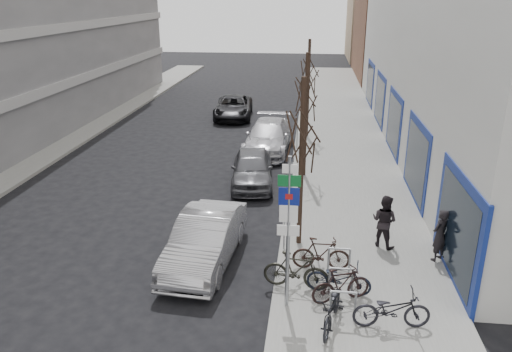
% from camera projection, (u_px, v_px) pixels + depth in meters
% --- Properties ---
extents(ground, '(120.00, 120.00, 0.00)m').
position_uv_depth(ground, '(196.00, 303.00, 13.27)').
color(ground, black).
rests_on(ground, ground).
extents(sidewalk_east, '(5.00, 70.00, 0.15)m').
position_uv_depth(sidewalk_east, '(346.00, 178.00, 22.10)').
color(sidewalk_east, slate).
rests_on(sidewalk_east, ground).
extents(sidewalk_west, '(3.00, 70.00, 0.15)m').
position_uv_depth(sidewalk_west, '(18.00, 165.00, 23.76)').
color(sidewalk_west, slate).
rests_on(sidewalk_west, ground).
extents(brick_building_far, '(12.00, 14.00, 8.00)m').
position_uv_depth(brick_building_far, '(421.00, 36.00, 47.84)').
color(brick_building_far, brown).
rests_on(brick_building_far, ground).
extents(tan_building_far, '(13.00, 12.00, 9.00)m').
position_uv_depth(tan_building_far, '(402.00, 22.00, 61.61)').
color(tan_building_far, '#937A5B').
rests_on(tan_building_far, ground).
extents(highway_sign_pole, '(0.55, 0.10, 4.20)m').
position_uv_depth(highway_sign_pole, '(288.00, 224.00, 12.16)').
color(highway_sign_pole, gray).
rests_on(highway_sign_pole, ground).
extents(bike_rack, '(0.66, 2.26, 0.83)m').
position_uv_depth(bike_rack, '(341.00, 278.00, 13.20)').
color(bike_rack, gray).
rests_on(bike_rack, sidewalk_east).
extents(tree_near, '(1.80, 1.80, 5.50)m').
position_uv_depth(tree_near, '(303.00, 124.00, 14.85)').
color(tree_near, black).
rests_on(tree_near, ground).
extents(tree_mid, '(1.80, 1.80, 5.50)m').
position_uv_depth(tree_mid, '(307.00, 86.00, 20.92)').
color(tree_mid, black).
rests_on(tree_mid, ground).
extents(tree_far, '(1.80, 1.80, 5.50)m').
position_uv_depth(tree_far, '(309.00, 66.00, 26.98)').
color(tree_far, black).
rests_on(tree_far, ground).
extents(meter_front, '(0.10, 0.08, 1.27)m').
position_uv_depth(meter_front, '(284.00, 227.00, 15.53)').
color(meter_front, gray).
rests_on(meter_front, sidewalk_east).
extents(meter_mid, '(0.10, 0.08, 1.27)m').
position_uv_depth(meter_mid, '(292.00, 169.00, 20.66)').
color(meter_mid, gray).
rests_on(meter_mid, sidewalk_east).
extents(meter_back, '(0.10, 0.08, 1.27)m').
position_uv_depth(meter_back, '(297.00, 134.00, 25.79)').
color(meter_back, gray).
rests_on(meter_back, sidewalk_east).
extents(bike_near_left, '(0.95, 1.92, 1.12)m').
position_uv_depth(bike_near_left, '(333.00, 306.00, 11.94)').
color(bike_near_left, black).
rests_on(bike_near_left, sidewalk_east).
extents(bike_near_right, '(1.71, 1.09, 1.00)m').
position_uv_depth(bike_near_right, '(341.00, 284.00, 12.94)').
color(bike_near_right, black).
rests_on(bike_near_right, sidewalk_east).
extents(bike_mid_curb, '(1.78, 0.72, 1.05)m').
position_uv_depth(bike_mid_curb, '(339.00, 276.00, 13.30)').
color(bike_mid_curb, black).
rests_on(bike_mid_curb, sidewalk_east).
extents(bike_mid_inner, '(1.87, 0.75, 1.11)m').
position_uv_depth(bike_mid_inner, '(296.00, 270.00, 13.52)').
color(bike_mid_inner, black).
rests_on(bike_mid_inner, sidewalk_east).
extents(bike_far_curb, '(1.92, 0.75, 1.14)m').
position_uv_depth(bike_far_curb, '(392.00, 307.00, 11.91)').
color(bike_far_curb, black).
rests_on(bike_far_curb, sidewalk_east).
extents(bike_far_inner, '(1.70, 0.53, 1.03)m').
position_uv_depth(bike_far_inner, '(321.00, 253.00, 14.47)').
color(bike_far_inner, black).
rests_on(bike_far_inner, sidewalk_east).
extents(parked_car_front, '(1.97, 4.77, 1.54)m').
position_uv_depth(parked_car_front, '(205.00, 240.00, 15.04)').
color(parked_car_front, '#B1B1B6').
rests_on(parked_car_front, ground).
extents(parked_car_mid, '(2.17, 4.45, 1.46)m').
position_uv_depth(parked_car_mid, '(252.00, 168.00, 21.34)').
color(parked_car_mid, '#535359').
rests_on(parked_car_mid, ground).
extents(parked_car_back, '(2.43, 5.51, 1.57)m').
position_uv_depth(parked_car_back, '(268.00, 137.00, 25.87)').
color(parked_car_back, '#B5B4BA').
rests_on(parked_car_back, ground).
extents(lane_car, '(2.74, 5.26, 1.42)m').
position_uv_depth(lane_car, '(233.00, 107.00, 32.97)').
color(lane_car, black).
rests_on(lane_car, ground).
extents(pedestrian_near, '(0.70, 0.70, 1.64)m').
position_uv_depth(pedestrian_near, '(440.00, 235.00, 14.88)').
color(pedestrian_near, black).
rests_on(pedestrian_near, sidewalk_east).
extents(pedestrian_far, '(0.78, 0.72, 1.74)m').
position_uv_depth(pedestrian_far, '(384.00, 221.00, 15.71)').
color(pedestrian_far, black).
rests_on(pedestrian_far, sidewalk_east).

